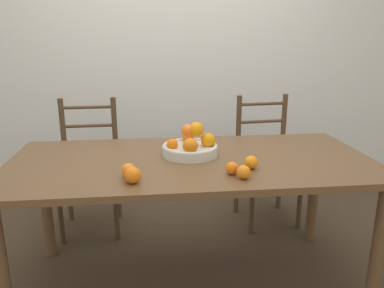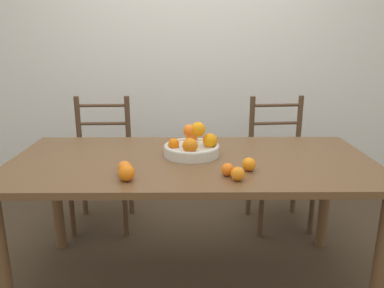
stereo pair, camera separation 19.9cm
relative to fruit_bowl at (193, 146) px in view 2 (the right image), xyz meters
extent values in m
plane|color=#423323|center=(-0.01, -0.07, -0.82)|extent=(12.00, 12.00, 0.00)
cube|color=silver|center=(-0.01, 1.42, 0.48)|extent=(8.00, 0.06, 2.60)
cube|color=brown|center=(-0.01, -0.07, -0.07)|extent=(1.97, 0.92, 0.03)
cylinder|color=brown|center=(-0.91, -0.45, -0.45)|extent=(0.07, 0.07, 0.73)
cylinder|color=brown|center=(0.90, -0.45, -0.45)|extent=(0.07, 0.07, 0.73)
cylinder|color=brown|center=(-0.91, 0.32, -0.45)|extent=(0.07, 0.07, 0.73)
cylinder|color=brown|center=(0.90, 0.32, -0.45)|extent=(0.07, 0.07, 0.73)
cylinder|color=beige|center=(0.00, 0.00, -0.03)|extent=(0.31, 0.31, 0.05)
torus|color=beige|center=(0.00, 0.00, 0.00)|extent=(0.31, 0.31, 0.02)
sphere|color=orange|center=(0.10, 0.00, 0.03)|extent=(0.08, 0.08, 0.08)
sphere|color=orange|center=(-0.01, 0.10, 0.03)|extent=(0.07, 0.07, 0.07)
sphere|color=orange|center=(-0.10, -0.01, 0.02)|extent=(0.06, 0.06, 0.06)
sphere|color=orange|center=(-0.01, -0.10, 0.03)|extent=(0.08, 0.08, 0.08)
sphere|color=orange|center=(0.03, 0.01, 0.10)|extent=(0.08, 0.08, 0.08)
sphere|color=orange|center=(-0.02, 0.01, 0.09)|extent=(0.07, 0.07, 0.07)
sphere|color=orange|center=(0.28, -0.26, -0.02)|extent=(0.07, 0.07, 0.07)
sphere|color=orange|center=(0.20, -0.39, -0.02)|extent=(0.07, 0.07, 0.07)
sphere|color=orange|center=(0.16, -0.33, -0.02)|extent=(0.06, 0.06, 0.06)
sphere|color=orange|center=(-0.31, -0.39, -0.01)|extent=(0.08, 0.08, 0.08)
sphere|color=orange|center=(-0.33, -0.31, -0.02)|extent=(0.07, 0.07, 0.07)
cylinder|color=#513823|center=(-0.86, 0.45, -0.58)|extent=(0.04, 0.04, 0.47)
cylinder|color=#513823|center=(-0.48, 0.47, -0.58)|extent=(0.04, 0.04, 0.47)
cylinder|color=#513823|center=(-0.87, 0.81, -0.33)|extent=(0.04, 0.04, 0.97)
cylinder|color=#513823|center=(-0.49, 0.83, -0.33)|extent=(0.04, 0.04, 0.97)
cube|color=#513823|center=(-0.68, 0.64, -0.33)|extent=(0.43, 0.41, 0.04)
cylinder|color=#513823|center=(-0.68, 0.82, -0.20)|extent=(0.38, 0.04, 0.02)
cylinder|color=#513823|center=(-0.68, 0.82, -0.06)|extent=(0.38, 0.04, 0.02)
cylinder|color=#513823|center=(-0.68, 0.82, 0.09)|extent=(0.38, 0.04, 0.02)
cylinder|color=#513823|center=(0.50, 0.44, -0.58)|extent=(0.04, 0.04, 0.47)
cylinder|color=#513823|center=(0.88, 0.48, -0.58)|extent=(0.04, 0.04, 0.47)
cylinder|color=#513823|center=(0.46, 0.80, -0.33)|extent=(0.04, 0.04, 0.97)
cylinder|color=#513823|center=(0.84, 0.84, -0.33)|extent=(0.04, 0.04, 0.97)
cube|color=#513823|center=(0.67, 0.64, -0.33)|extent=(0.46, 0.44, 0.04)
cylinder|color=#513823|center=(0.65, 0.82, -0.20)|extent=(0.38, 0.06, 0.02)
cylinder|color=#513823|center=(0.65, 0.82, -0.06)|extent=(0.38, 0.06, 0.02)
cylinder|color=#513823|center=(0.65, 0.82, 0.09)|extent=(0.38, 0.06, 0.02)
camera|label=1|loc=(-0.22, -1.99, 0.58)|focal=35.00mm
camera|label=2|loc=(-0.02, -2.01, 0.58)|focal=35.00mm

